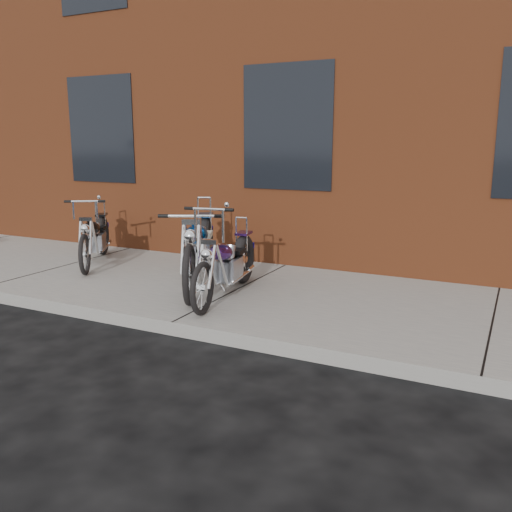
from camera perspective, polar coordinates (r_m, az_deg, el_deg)
The scene contains 6 objects.
ground at distance 5.80m, azimuth -8.82°, elevation -8.30°, with size 120.00×120.00×0.00m, color black.
sidewalk at distance 6.99m, azimuth -1.76°, elevation -4.00°, with size 22.00×3.00×0.15m, color gray.
building_brick at distance 12.98m, azimuth 12.70°, elevation 20.53°, with size 22.00×10.00×8.00m, color brown.
chopper_purple at distance 6.55m, azimuth -3.11°, elevation -1.11°, with size 0.56×2.03×1.14m.
chopper_blue at distance 7.11m, azimuth -6.00°, elevation 0.52°, with size 1.16×2.29×1.08m.
chopper_third at distance 8.70m, azimuth -16.61°, elevation 1.65°, with size 1.16×1.78×1.03m.
Camera 1 is at (3.18, -4.43, 1.99)m, focal length 38.00 mm.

